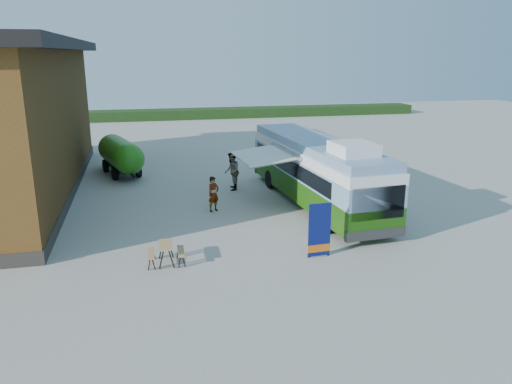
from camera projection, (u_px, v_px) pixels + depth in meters
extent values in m
plane|color=#BCB7AD|center=(235.00, 248.00, 18.09)|extent=(100.00, 100.00, 0.00)
cube|color=#264419|center=(242.00, 112.00, 55.36)|extent=(40.00, 3.00, 1.00)
cube|color=#2B6110|center=(315.00, 186.00, 23.28)|extent=(3.12, 11.50, 1.04)
cube|color=#7595B7|center=(315.00, 166.00, 23.02)|extent=(3.12, 11.50, 0.85)
cube|color=black|center=(288.00, 166.00, 23.13)|extent=(0.67, 9.46, 0.66)
cube|color=black|center=(334.00, 163.00, 23.79)|extent=(0.67, 9.46, 0.66)
cube|color=white|center=(316.00, 153.00, 22.85)|extent=(3.12, 11.50, 0.43)
cube|color=#7595B7|center=(316.00, 144.00, 22.74)|extent=(2.97, 11.30, 0.38)
cube|color=white|center=(354.00, 149.00, 19.31)|extent=(1.63, 1.80, 0.47)
cube|color=black|center=(378.00, 203.00, 17.85)|extent=(2.13, 0.20, 1.23)
cube|color=#2D2D2D|center=(376.00, 234.00, 18.21)|extent=(2.43, 0.36, 0.38)
cube|color=#2D2D2D|center=(275.00, 168.00, 28.54)|extent=(2.43, 0.36, 0.38)
cylinder|color=black|center=(328.00, 221.00, 19.59)|extent=(0.35, 0.96, 0.95)
cylinder|color=black|center=(376.00, 216.00, 20.19)|extent=(0.35, 0.96, 0.95)
cylinder|color=black|center=(270.00, 179.00, 26.14)|extent=(0.35, 0.96, 0.95)
cylinder|color=black|center=(308.00, 176.00, 26.73)|extent=(0.35, 0.96, 0.95)
cube|color=white|center=(262.00, 151.00, 22.66)|extent=(2.40, 3.63, 0.28)
cube|color=#A5A8AD|center=(285.00, 146.00, 22.93)|extent=(0.40, 3.79, 0.15)
cylinder|color=#A5A8AD|center=(273.00, 160.00, 21.36)|extent=(2.27, 0.20, 0.29)
cylinder|color=#A5A8AD|center=(253.00, 148.00, 24.02)|extent=(2.27, 0.20, 0.29)
cube|color=#0B1559|center=(319.00, 230.00, 17.12)|extent=(0.82, 0.08, 1.94)
cube|color=orange|center=(319.00, 248.00, 17.30)|extent=(0.84, 0.09, 0.27)
cube|color=#A5A8AD|center=(319.00, 256.00, 17.38)|extent=(0.59, 0.22, 0.06)
cylinder|color=#A5A8AD|center=(319.00, 230.00, 17.14)|extent=(0.03, 0.03, 1.94)
cube|color=tan|center=(166.00, 245.00, 16.64)|extent=(0.48, 1.08, 0.04)
cube|color=tan|center=(151.00, 253.00, 16.62)|extent=(0.26, 1.08, 0.03)
cube|color=tan|center=(181.00, 251.00, 16.80)|extent=(0.26, 1.08, 0.03)
cube|color=black|center=(162.00, 260.00, 16.28)|extent=(0.05, 0.05, 0.66)
cube|color=black|center=(171.00, 259.00, 16.34)|extent=(0.05, 0.05, 0.66)
cube|color=black|center=(161.00, 250.00, 17.12)|extent=(0.05, 0.05, 0.66)
cube|color=black|center=(171.00, 249.00, 17.18)|extent=(0.05, 0.05, 0.66)
imported|color=#999999|center=(214.00, 194.00, 22.17)|extent=(0.69, 0.63, 1.59)
imported|color=#999999|center=(232.00, 171.00, 25.60)|extent=(0.92, 1.08, 1.98)
cylinder|color=#2A8017|center=(120.00, 153.00, 28.78)|extent=(2.65, 4.08, 1.69)
sphere|color=#2A8017|center=(129.00, 159.00, 27.19)|extent=(1.69, 1.69, 1.69)
sphere|color=#2A8017|center=(113.00, 148.00, 30.36)|extent=(1.69, 1.69, 1.69)
cube|color=black|center=(121.00, 166.00, 28.98)|extent=(2.15, 4.11, 0.19)
cube|color=black|center=(133.00, 175.00, 26.93)|extent=(0.41, 1.12, 0.09)
cylinder|color=black|center=(115.00, 174.00, 27.76)|extent=(0.43, 0.79, 0.75)
cylinder|color=black|center=(138.00, 171.00, 28.37)|extent=(0.43, 0.79, 0.75)
cylinder|color=black|center=(106.00, 166.00, 29.66)|extent=(0.43, 0.79, 0.75)
cylinder|color=black|center=(128.00, 164.00, 30.27)|extent=(0.43, 0.79, 0.75)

